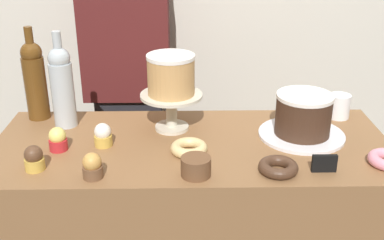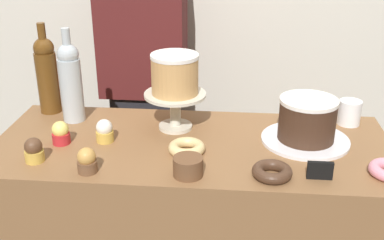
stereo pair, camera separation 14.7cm
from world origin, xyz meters
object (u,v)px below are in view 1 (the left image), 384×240
at_px(cupcake_lemon, 58,139).
at_px(cupcake_caramel, 92,166).
at_px(cake_stand_pedestal, 172,105).
at_px(cupcake_vanilla, 103,135).
at_px(wine_bottle_amber, 35,79).
at_px(donut_chocolate, 278,167).
at_px(chocolate_round_cake, 303,114).
at_px(coffee_cup_ceramic, 339,106).
at_px(cupcake_chocolate, 34,159).
at_px(barista_figure, 129,96).
at_px(donut_glazed, 189,148).
at_px(wine_bottle_clear, 62,85).
at_px(price_sign_chalkboard, 324,163).
at_px(cookie_stack, 196,166).
at_px(white_layer_cake, 171,75).

bearing_deg(cupcake_lemon, cupcake_caramel, -51.39).
xyz_separation_m(cake_stand_pedestal, cupcake_vanilla, (-0.21, -0.12, -0.05)).
relative_size(wine_bottle_amber, donut_chocolate, 2.91).
distance_m(chocolate_round_cake, coffee_cup_ceramic, 0.23).
bearing_deg(donut_chocolate, coffee_cup_ceramic, 53.48).
relative_size(cake_stand_pedestal, cupcake_caramel, 2.76).
xyz_separation_m(cupcake_chocolate, barista_figure, (0.18, 0.77, -0.11)).
relative_size(cake_stand_pedestal, cupcake_lemon, 2.76).
distance_m(cupcake_vanilla, barista_figure, 0.63).
bearing_deg(donut_glazed, wine_bottle_clear, 153.10).
bearing_deg(cake_stand_pedestal, price_sign_chalkboard, -34.35).
relative_size(cupcake_chocolate, cookie_stack, 0.88).
height_order(cake_stand_pedestal, price_sign_chalkboard, cake_stand_pedestal).
distance_m(cookie_stack, price_sign_chalkboard, 0.36).
relative_size(donut_chocolate, price_sign_chalkboard, 1.60).
relative_size(cake_stand_pedestal, coffee_cup_ceramic, 2.41).
distance_m(cake_stand_pedestal, cupcake_lemon, 0.38).
relative_size(cake_stand_pedestal, price_sign_chalkboard, 2.93).
distance_m(white_layer_cake, cupcake_caramel, 0.41).
bearing_deg(coffee_cup_ceramic, cake_stand_pedestal, -171.55).
relative_size(cupcake_vanilla, cookie_stack, 0.88).
height_order(wine_bottle_amber, cupcake_vanilla, wine_bottle_amber).
bearing_deg(cupcake_vanilla, donut_chocolate, -18.89).
height_order(wine_bottle_clear, cupcake_chocolate, wine_bottle_clear).
bearing_deg(donut_glazed, white_layer_cake, 107.57).
bearing_deg(barista_figure, cookie_stack, -71.47).
xyz_separation_m(donut_chocolate, donut_glazed, (-0.25, 0.12, 0.00)).
bearing_deg(cupcake_caramel, donut_glazed, 27.92).
bearing_deg(cookie_stack, cupcake_vanilla, 146.36).
relative_size(cake_stand_pedestal, cupcake_chocolate, 2.76).
relative_size(chocolate_round_cake, barista_figure, 0.11).
bearing_deg(cupcake_vanilla, cake_stand_pedestal, 29.64).
height_order(cake_stand_pedestal, coffee_cup_ceramic, cake_stand_pedestal).
bearing_deg(cookie_stack, wine_bottle_clear, 141.48).
xyz_separation_m(white_layer_cake, donut_glazed, (0.06, -0.18, -0.18)).
relative_size(wine_bottle_clear, wine_bottle_amber, 1.00).
bearing_deg(donut_glazed, donut_chocolate, -26.06).
xyz_separation_m(cake_stand_pedestal, cookie_stack, (0.07, -0.31, -0.06)).
bearing_deg(cupcake_chocolate, coffee_cup_ceramic, 20.14).
distance_m(white_layer_cake, cupcake_lemon, 0.41).
distance_m(price_sign_chalkboard, coffee_cup_ceramic, 0.41).
xyz_separation_m(cupcake_caramel, cookie_stack, (0.28, 0.01, -0.01)).
bearing_deg(cake_stand_pedestal, cupcake_caramel, -123.64).
relative_size(cake_stand_pedestal, wine_bottle_clear, 0.63).
bearing_deg(price_sign_chalkboard, cake_stand_pedestal, 145.65).
height_order(cake_stand_pedestal, cupcake_vanilla, cake_stand_pedestal).
xyz_separation_m(cupcake_caramel, price_sign_chalkboard, (0.64, 0.02, -0.01)).
bearing_deg(wine_bottle_clear, cake_stand_pedestal, -5.81).
xyz_separation_m(cupcake_vanilla, cookie_stack, (0.28, -0.19, -0.01)).
relative_size(wine_bottle_clear, price_sign_chalkboard, 4.65).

